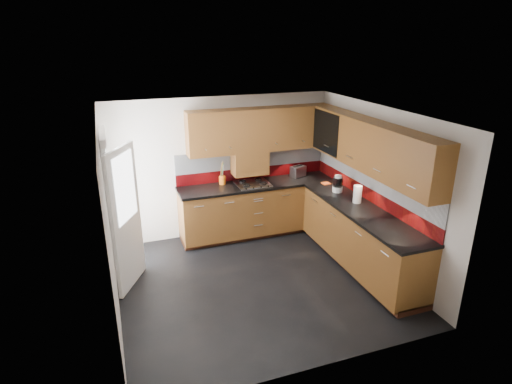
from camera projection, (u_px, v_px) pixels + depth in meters
name	position (u px, v px, depth m)	size (l,w,h in m)	color
room	(257.00, 183.00, 5.62)	(4.00, 3.80, 2.64)	black
base_cabinets	(304.00, 224.00, 6.96)	(2.70, 3.20, 0.95)	brown
countertop	(305.00, 196.00, 6.78)	(2.72, 3.22, 0.04)	black
backsplash	(312.00, 174.00, 6.94)	(2.70, 3.20, 0.54)	maroon
upper_cabinets	(315.00, 138.00, 6.58)	(2.50, 3.20, 0.72)	brown
extractor_hood	(250.00, 163.00, 7.28)	(0.60, 0.33, 0.40)	brown
glass_cabinet	(334.00, 130.00, 6.97)	(0.32, 0.80, 0.66)	black
back_door	(117.00, 212.00, 5.88)	(0.42, 1.19, 2.04)	white
gas_hob	(253.00, 184.00, 7.25)	(0.56, 0.49, 0.04)	silver
utensil_pot	(222.00, 179.00, 7.24)	(0.11, 0.11, 0.40)	orange
toaster	(298.00, 171.00, 7.65)	(0.30, 0.25, 0.19)	silver
food_processor	(338.00, 184.00, 6.88)	(0.17, 0.17, 0.28)	white
paper_towel	(357.00, 194.00, 6.44)	(0.13, 0.13, 0.27)	white
orange_cloth	(326.00, 183.00, 7.28)	(0.13, 0.11, 0.01)	#F95D1B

